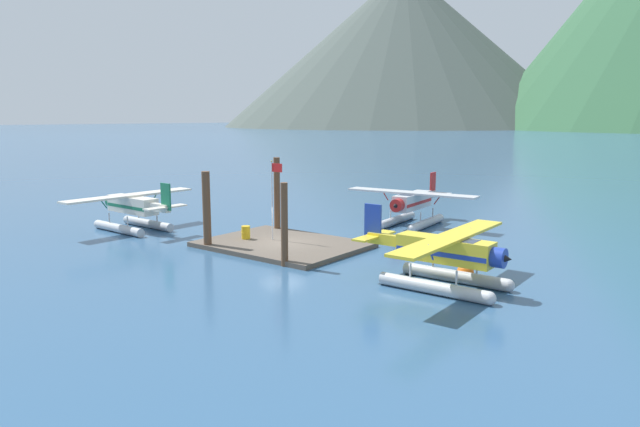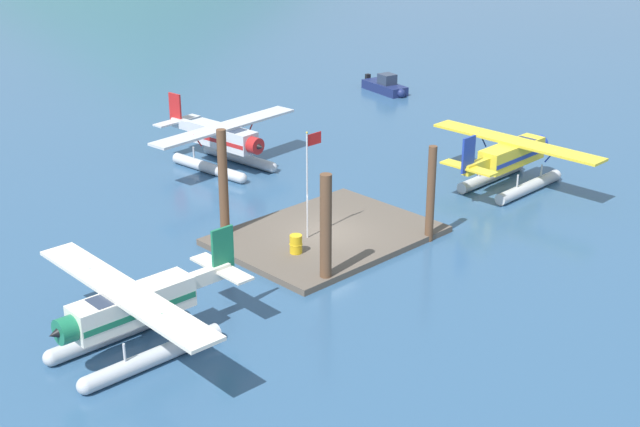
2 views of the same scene
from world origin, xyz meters
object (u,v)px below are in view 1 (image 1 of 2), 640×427
Objects in this scene: flagpole at (274,190)px; fuel_drum at (246,232)px; seaplane_yellow_stbd_aft at (445,257)px; seaplane_silver_bow_right at (412,206)px; mooring_buoy at (465,272)px; seaplane_cream_port_aft at (132,209)px.

fuel_drum is at bearing -152.14° from flagpole.
seaplane_yellow_stbd_aft reaches higher than fuel_drum.
mooring_buoy is at bearing -50.63° from seaplane_silver_bow_right.
seaplane_silver_bow_right is at bearing 42.72° from seaplane_cream_port_aft.
flagpole reaches higher than seaplane_silver_bow_right.
seaplane_cream_port_aft is at bearing -174.11° from mooring_buoy.
flagpole reaches higher than mooring_buoy.
mooring_buoy is at bearing 2.58° from fuel_drum.
mooring_buoy is at bearing 83.60° from seaplane_yellow_stbd_aft.
seaplane_yellow_stbd_aft is (9.46, -13.80, 0.00)m from seaplane_silver_bow_right.
flagpole is at bearing 170.56° from seaplane_yellow_stbd_aft.
mooring_buoy is 25.45m from seaplane_cream_port_aft.
seaplane_cream_port_aft is (-11.66, -2.83, -2.06)m from flagpole.
fuel_drum is 10.15m from seaplane_cream_port_aft.
mooring_buoy is (15.35, 0.69, -0.31)m from fuel_drum.
fuel_drum is at bearing 10.93° from seaplane_cream_port_aft.
seaplane_yellow_stbd_aft is 1.00× the size of seaplane_cream_port_aft.
flagpole is at bearing 27.86° from fuel_drum.
seaplane_yellow_stbd_aft and seaplane_cream_port_aft have the same top height.
flagpole is 6.00× the size of fuel_drum.
flagpole is at bearing 13.65° from seaplane_cream_port_aft.
fuel_drum is at bearing 175.04° from seaplane_yellow_stbd_aft.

